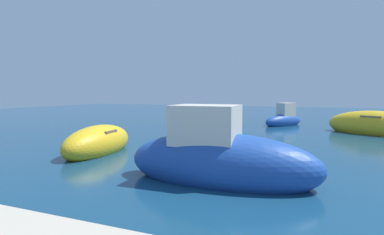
{
  "coord_description": "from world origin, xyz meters",
  "views": [
    {
      "loc": [
        -3.84,
        -4.74,
        2.04
      ],
      "look_at": [
        -9.74,
        10.13,
        0.69
      ],
      "focal_mm": 28.02,
      "sensor_mm": 36.0,
      "label": 1
    }
  ],
  "objects_px": {
    "moored_boat_5": "(98,143)",
    "moored_boat_0": "(197,121)",
    "moored_boat_2": "(219,159)",
    "moored_boat_6": "(284,119)",
    "moored_boat_3": "(375,126)"
  },
  "relations": [
    {
      "from": "moored_boat_5",
      "to": "moored_boat_0",
      "type": "bearing_deg",
      "value": 171.45
    },
    {
      "from": "moored_boat_2",
      "to": "moored_boat_6",
      "type": "height_order",
      "value": "moored_boat_2"
    },
    {
      "from": "moored_boat_3",
      "to": "moored_boat_6",
      "type": "distance_m",
      "value": 5.14
    },
    {
      "from": "moored_boat_6",
      "to": "moored_boat_2",
      "type": "bearing_deg",
      "value": 31.32
    },
    {
      "from": "moored_boat_0",
      "to": "moored_boat_3",
      "type": "xyz_separation_m",
      "value": [
        9.19,
        0.34,
        0.03
      ]
    },
    {
      "from": "moored_boat_6",
      "to": "moored_boat_5",
      "type": "bearing_deg",
      "value": 8.48
    },
    {
      "from": "moored_boat_5",
      "to": "moored_boat_2",
      "type": "bearing_deg",
      "value": 65.34
    },
    {
      "from": "moored_boat_0",
      "to": "moored_boat_2",
      "type": "relative_size",
      "value": 0.91
    },
    {
      "from": "moored_boat_2",
      "to": "moored_boat_5",
      "type": "distance_m",
      "value": 5.0
    },
    {
      "from": "moored_boat_0",
      "to": "moored_boat_3",
      "type": "bearing_deg",
      "value": -140.39
    },
    {
      "from": "moored_boat_5",
      "to": "moored_boat_3",
      "type": "bearing_deg",
      "value": 126.44
    },
    {
      "from": "moored_boat_0",
      "to": "moored_boat_6",
      "type": "xyz_separation_m",
      "value": [
        4.7,
        2.84,
        -0.0
      ]
    },
    {
      "from": "moored_boat_0",
      "to": "moored_boat_2",
      "type": "distance_m",
      "value": 10.86
    },
    {
      "from": "moored_boat_0",
      "to": "moored_boat_5",
      "type": "distance_m",
      "value": 8.35
    },
    {
      "from": "moored_boat_3",
      "to": "moored_boat_5",
      "type": "xyz_separation_m",
      "value": [
        -9.62,
        -8.67,
        -0.08
      ]
    }
  ]
}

